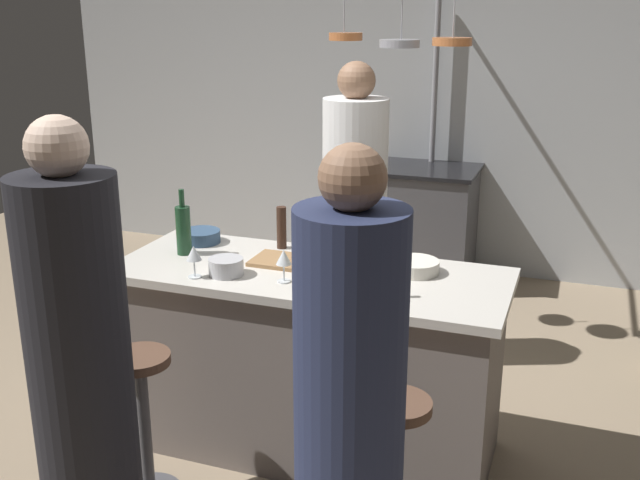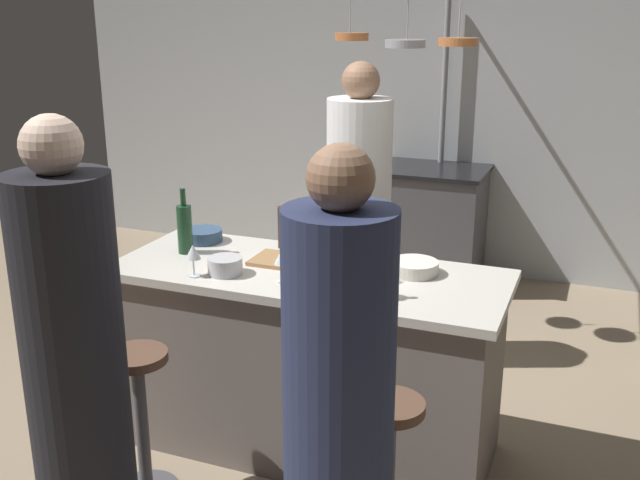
{
  "view_description": "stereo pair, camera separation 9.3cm",
  "coord_description": "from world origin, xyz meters",
  "px_view_note": "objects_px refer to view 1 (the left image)",
  "views": [
    {
      "loc": [
        1.12,
        -2.95,
        2.04
      ],
      "look_at": [
        0.0,
        0.15,
        1.0
      ],
      "focal_mm": 41.59,
      "sensor_mm": 36.0,
      "label": 1
    },
    {
      "loc": [
        1.21,
        -2.91,
        2.04
      ],
      "look_at": [
        0.0,
        0.15,
        1.0
      ],
      "focal_mm": 41.59,
      "sensor_mm": 36.0,
      "label": 2
    }
  ],
  "objects_px": {
    "bar_stool_left": "(144,420)",
    "wine_glass_near_left_guest": "(284,259)",
    "wine_glass_near_right_guest": "(194,255)",
    "mixing_bowl_steel": "(226,267)",
    "guest_left": "(81,374)",
    "wine_bottle_white": "(313,255)",
    "mixing_bowl_ceramic": "(415,267)",
    "stove_range": "(422,224)",
    "pepper_mill": "(282,228)",
    "bar_stool_right": "(394,473)",
    "wine_bottle_amber": "(364,273)",
    "mixing_bowl_blue": "(201,236)",
    "wine_bottle_green": "(183,229)",
    "wine_glass_by_chef": "(381,259)",
    "guest_right": "(349,423)",
    "cutting_board": "(287,261)",
    "chef": "(354,227)"
  },
  "relations": [
    {
      "from": "wine_bottle_amber",
      "to": "chef",
      "type": "bearing_deg",
      "value": 109.08
    },
    {
      "from": "cutting_board",
      "to": "mixing_bowl_ceramic",
      "type": "xyz_separation_m",
      "value": [
        0.59,
        0.08,
        0.02
      ]
    },
    {
      "from": "chef",
      "to": "cutting_board",
      "type": "bearing_deg",
      "value": -92.04
    },
    {
      "from": "wine_bottle_amber",
      "to": "mixing_bowl_blue",
      "type": "distance_m",
      "value": 1.08
    },
    {
      "from": "stove_range",
      "to": "pepper_mill",
      "type": "distance_m",
      "value": 2.27
    },
    {
      "from": "bar_stool_left",
      "to": "wine_glass_near_right_guest",
      "type": "bearing_deg",
      "value": 78.93
    },
    {
      "from": "bar_stool_left",
      "to": "wine_glass_near_left_guest",
      "type": "relative_size",
      "value": 4.66
    },
    {
      "from": "wine_glass_near_right_guest",
      "to": "mixing_bowl_ceramic",
      "type": "xyz_separation_m",
      "value": [
        0.9,
        0.39,
        -0.08
      ]
    },
    {
      "from": "wine_bottle_amber",
      "to": "wine_bottle_green",
      "type": "bearing_deg",
      "value": 165.78
    },
    {
      "from": "wine_bottle_green",
      "to": "wine_glass_near_right_guest",
      "type": "distance_m",
      "value": 0.34
    },
    {
      "from": "bar_stool_right",
      "to": "mixing_bowl_blue",
      "type": "distance_m",
      "value": 1.59
    },
    {
      "from": "wine_glass_near_left_guest",
      "to": "wine_glass_by_chef",
      "type": "distance_m",
      "value": 0.42
    },
    {
      "from": "wine_bottle_white",
      "to": "wine_glass_by_chef",
      "type": "xyz_separation_m",
      "value": [
        0.27,
        0.11,
        -0.02
      ]
    },
    {
      "from": "pepper_mill",
      "to": "wine_bottle_white",
      "type": "bearing_deg",
      "value": -51.71
    },
    {
      "from": "guest_left",
      "to": "wine_glass_near_right_guest",
      "type": "distance_m",
      "value": 0.79
    },
    {
      "from": "cutting_board",
      "to": "mixing_bowl_steel",
      "type": "relative_size",
      "value": 2.06
    },
    {
      "from": "guest_right",
      "to": "bar_stool_left",
      "type": "distance_m",
      "value": 1.15
    },
    {
      "from": "stove_range",
      "to": "wine_bottle_white",
      "type": "relative_size",
      "value": 2.78
    },
    {
      "from": "guest_right",
      "to": "mixing_bowl_steel",
      "type": "xyz_separation_m",
      "value": [
        -0.83,
        0.79,
        0.16
      ]
    },
    {
      "from": "bar_stool_right",
      "to": "wine_glass_by_chef",
      "type": "xyz_separation_m",
      "value": [
        -0.23,
        0.59,
        0.63
      ]
    },
    {
      "from": "guest_left",
      "to": "wine_glass_by_chef",
      "type": "bearing_deg",
      "value": 50.36
    },
    {
      "from": "guest_left",
      "to": "mixing_bowl_ceramic",
      "type": "distance_m",
      "value": 1.49
    },
    {
      "from": "mixing_bowl_ceramic",
      "to": "mixing_bowl_blue",
      "type": "bearing_deg",
      "value": 176.39
    },
    {
      "from": "wine_bottle_white",
      "to": "wine_glass_near_left_guest",
      "type": "relative_size",
      "value": 2.19
    },
    {
      "from": "stove_range",
      "to": "bar_stool_left",
      "type": "bearing_deg",
      "value": -99.45
    },
    {
      "from": "bar_stool_right",
      "to": "mixing_bowl_steel",
      "type": "relative_size",
      "value": 4.37
    },
    {
      "from": "bar_stool_left",
      "to": "guest_left",
      "type": "relative_size",
      "value": 0.4
    },
    {
      "from": "bar_stool_right",
      "to": "wine_bottle_amber",
      "type": "bearing_deg",
      "value": 122.19
    },
    {
      "from": "bar_stool_left",
      "to": "pepper_mill",
      "type": "relative_size",
      "value": 3.24
    },
    {
      "from": "wine_bottle_green",
      "to": "wine_glass_near_right_guest",
      "type": "xyz_separation_m",
      "value": [
        0.21,
        -0.27,
        -0.02
      ]
    },
    {
      "from": "guest_left",
      "to": "wine_bottle_white",
      "type": "relative_size",
      "value": 5.35
    },
    {
      "from": "wine_bottle_white",
      "to": "mixing_bowl_ceramic",
      "type": "xyz_separation_m",
      "value": [
        0.39,
        0.27,
        -0.1
      ]
    },
    {
      "from": "stove_range",
      "to": "wine_glass_near_right_guest",
      "type": "height_order",
      "value": "wine_glass_near_right_guest"
    },
    {
      "from": "stove_range",
      "to": "guest_right",
      "type": "height_order",
      "value": "guest_right"
    },
    {
      "from": "guest_right",
      "to": "wine_glass_by_chef",
      "type": "xyz_separation_m",
      "value": [
        -0.16,
        0.94,
        0.23
      ]
    },
    {
      "from": "guest_right",
      "to": "cutting_board",
      "type": "height_order",
      "value": "guest_right"
    },
    {
      "from": "guest_left",
      "to": "wine_bottle_amber",
      "type": "height_order",
      "value": "guest_left"
    },
    {
      "from": "wine_bottle_white",
      "to": "pepper_mill",
      "type": "bearing_deg",
      "value": 128.29
    },
    {
      "from": "bar_stool_left",
      "to": "cutting_board",
      "type": "relative_size",
      "value": 2.12
    },
    {
      "from": "wine_bottle_amber",
      "to": "mixing_bowl_steel",
      "type": "bearing_deg",
      "value": 175.64
    },
    {
      "from": "stove_range",
      "to": "wine_bottle_green",
      "type": "relative_size",
      "value": 2.79
    },
    {
      "from": "cutting_board",
      "to": "mixing_bowl_blue",
      "type": "bearing_deg",
      "value": 164.57
    },
    {
      "from": "bar_stool_right",
      "to": "pepper_mill",
      "type": "distance_m",
      "value": 1.36
    },
    {
      "from": "guest_left",
      "to": "pepper_mill",
      "type": "bearing_deg",
      "value": 79.58
    },
    {
      "from": "mixing_bowl_steel",
      "to": "bar_stool_right",
      "type": "bearing_deg",
      "value": -26.09
    },
    {
      "from": "wine_glass_near_right_guest",
      "to": "mixing_bowl_steel",
      "type": "xyz_separation_m",
      "value": [
        0.12,
        0.08,
        -0.07
      ]
    },
    {
      "from": "mixing_bowl_blue",
      "to": "mixing_bowl_steel",
      "type": "distance_m",
      "value": 0.51
    },
    {
      "from": "guest_right",
      "to": "pepper_mill",
      "type": "bearing_deg",
      "value": 121.23
    },
    {
      "from": "guest_left",
      "to": "wine_bottle_white",
      "type": "distance_m",
      "value": 1.07
    },
    {
      "from": "stove_range",
      "to": "guest_right",
      "type": "xyz_separation_m",
      "value": [
        0.51,
        -3.42,
        0.33
      ]
    }
  ]
}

